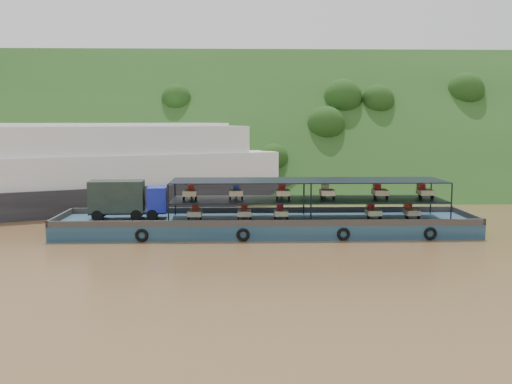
{
  "coord_description": "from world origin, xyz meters",
  "views": [
    {
      "loc": [
        -3.55,
        -47.53,
        9.49
      ],
      "look_at": [
        -2.0,
        3.0,
        3.2
      ],
      "focal_mm": 40.0,
      "sensor_mm": 36.0,
      "label": 1
    }
  ],
  "objects": [
    {
      "name": "ground",
      "position": [
        0.0,
        0.0,
        0.0
      ],
      "size": [
        160.0,
        160.0,
        0.0
      ],
      "primitive_type": "plane",
      "color": "brown",
      "rests_on": "ground"
    },
    {
      "name": "hillside",
      "position": [
        0.0,
        36.0,
        0.0
      ],
      "size": [
        140.0,
        39.6,
        39.6
      ],
      "primitive_type": "cube",
      "rotation": [
        0.79,
        0.0,
        0.0
      ],
      "color": "#1E3C15",
      "rests_on": "ground"
    },
    {
      "name": "cargo_barge",
      "position": [
        -2.09,
        0.42,
        1.12
      ],
      "size": [
        35.0,
        7.18,
        4.54
      ],
      "color": "#152F4C",
      "rests_on": "ground"
    },
    {
      "name": "passenger_ferry",
      "position": [
        -18.84,
        15.31,
        4.02
      ],
      "size": [
        46.63,
        28.7,
        9.28
      ],
      "rotation": [
        0.0,
        0.0,
        0.41
      ],
      "color": "black",
      "rests_on": "ground"
    }
  ]
}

